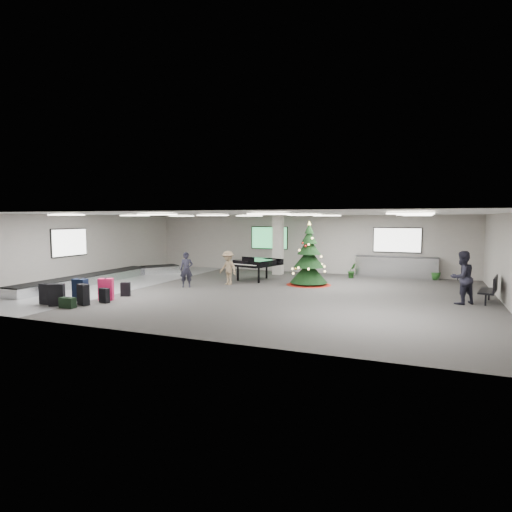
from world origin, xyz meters
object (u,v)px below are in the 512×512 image
at_px(baggage_carousel, 104,277).
at_px(christmas_tree, 309,263).
at_px(grand_piano, 257,263).
at_px(potted_plant_left, 352,271).
at_px(pink_suitcase, 106,289).
at_px(traveler_b, 228,268).
at_px(traveler_a, 186,270).
at_px(traveler_bench, 462,278).
at_px(service_counter, 396,267).
at_px(bench, 491,288).
at_px(potted_plant_right, 435,271).

relative_size(baggage_carousel, christmas_tree, 3.34).
distance_m(grand_piano, potted_plant_left, 4.89).
distance_m(baggage_carousel, grand_piano, 7.36).
height_order(pink_suitcase, potted_plant_left, pink_suitcase).
bearing_deg(traveler_b, traveler_a, -116.52).
xyz_separation_m(baggage_carousel, traveler_bench, (15.45, 0.44, 0.73)).
bearing_deg(grand_piano, service_counter, 45.52).
height_order(traveler_b, potted_plant_left, traveler_b).
xyz_separation_m(christmas_tree, potted_plant_left, (1.47, 2.91, -0.61)).
xyz_separation_m(pink_suitcase, bench, (13.11, 4.69, 0.14)).
height_order(pink_suitcase, bench, bench).
bearing_deg(service_counter, grand_piano, -150.19).
distance_m(pink_suitcase, potted_plant_right, 15.27).
distance_m(bench, potted_plant_right, 5.79).
bearing_deg(potted_plant_left, service_counter, 28.09).
distance_m(bench, traveler_b, 10.53).
relative_size(christmas_tree, grand_piano, 1.19).
bearing_deg(potted_plant_right, pink_suitcase, -138.07).
distance_m(christmas_tree, bench, 7.33).
bearing_deg(traveler_bench, service_counter, -107.54).
height_order(baggage_carousel, pink_suitcase, pink_suitcase).
bearing_deg(bench, grand_piano, 179.29).
bearing_deg(bench, pink_suitcase, -148.89).
height_order(grand_piano, potted_plant_left, grand_piano).
distance_m(bench, traveler_a, 11.96).
distance_m(service_counter, traveler_bench, 6.82).
relative_size(traveler_a, traveler_bench, 0.82).
xyz_separation_m(grand_piano, traveler_bench, (8.84, -2.72, 0.09)).
xyz_separation_m(traveler_a, traveler_bench, (10.93, 0.37, 0.17)).
bearing_deg(potted_plant_right, christmas_tree, -144.48).
bearing_deg(traveler_a, grand_piano, 29.75).
bearing_deg(traveler_bench, potted_plant_right, -123.05).
distance_m(service_counter, potted_plant_left, 2.32).
bearing_deg(bench, baggage_carousel, -164.92).
height_order(baggage_carousel, bench, bench).
relative_size(grand_piano, potted_plant_left, 3.17).
xyz_separation_m(baggage_carousel, potted_plant_left, (10.80, 5.64, 0.17)).
relative_size(baggage_carousel, traveler_b, 6.28).
distance_m(traveler_bench, potted_plant_right, 6.19).
xyz_separation_m(grand_piano, traveler_a, (-2.08, -3.09, -0.08)).
bearing_deg(traveler_a, potted_plant_left, 15.36).
relative_size(traveler_a, potted_plant_right, 1.70).
distance_m(baggage_carousel, traveler_a, 4.56).
distance_m(service_counter, grand_piano, 7.19).
bearing_deg(christmas_tree, traveler_b, -158.21).
relative_size(pink_suitcase, bench, 0.52).
distance_m(grand_piano, traveler_b, 1.92).
height_order(service_counter, traveler_bench, traveler_bench).
xyz_separation_m(christmas_tree, grand_piano, (-2.72, 0.43, -0.14)).
distance_m(baggage_carousel, service_counter, 14.50).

